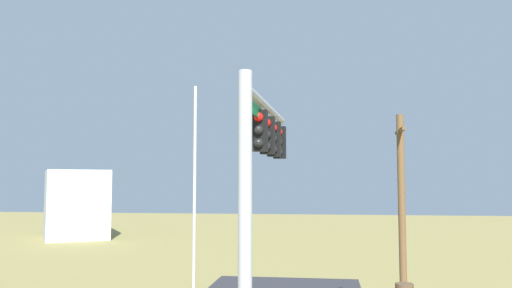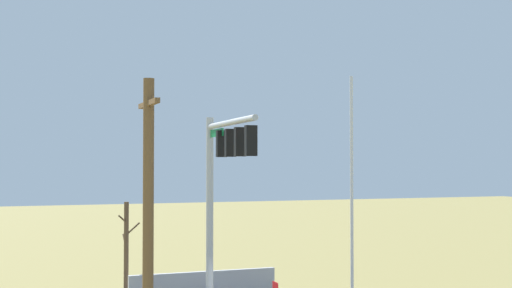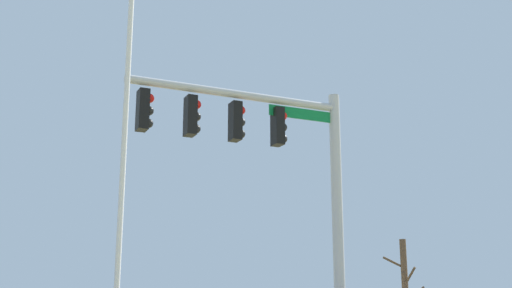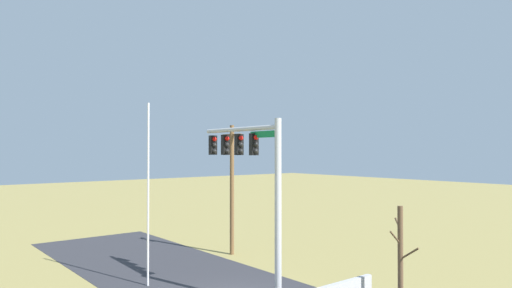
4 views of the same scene
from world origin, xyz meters
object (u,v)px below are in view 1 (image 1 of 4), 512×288
Objects in this scene: distant_building at (76,204)px; utility_pole at (402,220)px; flagpole at (194,218)px; signal_mast at (260,182)px.

utility_pole is at bearing -168.89° from distant_building.
distant_building is at bearing -147.33° from flagpole.
utility_pole is (-2.79, 6.98, -0.19)m from flagpole.
flagpole is 38.64m from distant_building.
flagpole is 1.09× the size of utility_pole.
signal_mast is at bearing 30.87° from flagpole.
utility_pole reaches higher than signal_mast.
flagpole reaches higher than utility_pole.
utility_pole is at bearing 150.32° from signal_mast.
utility_pole reaches higher than distant_building.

